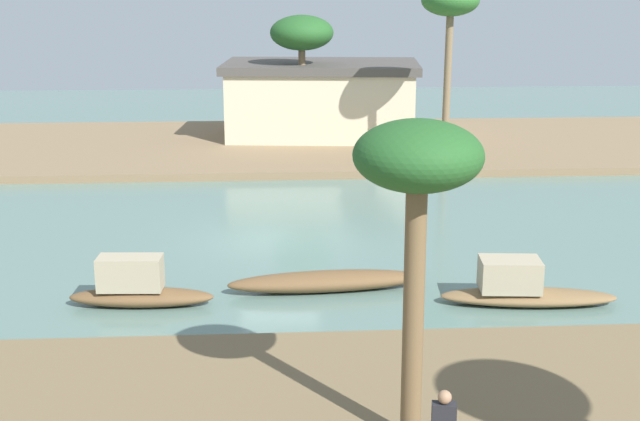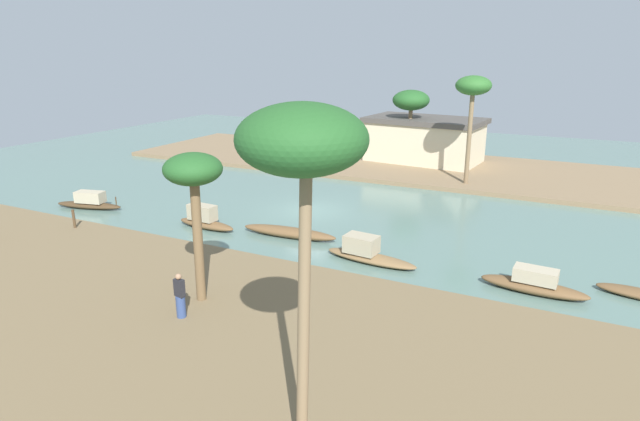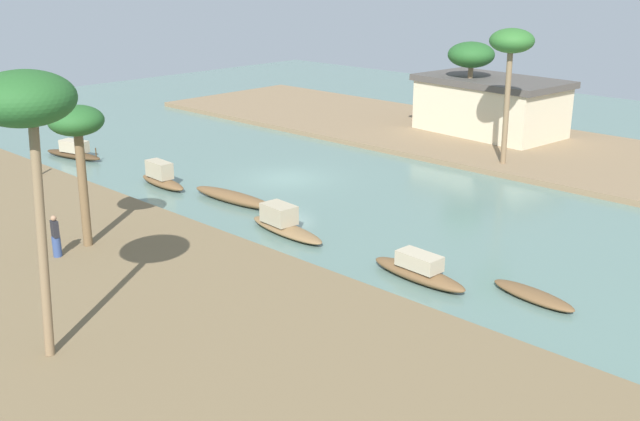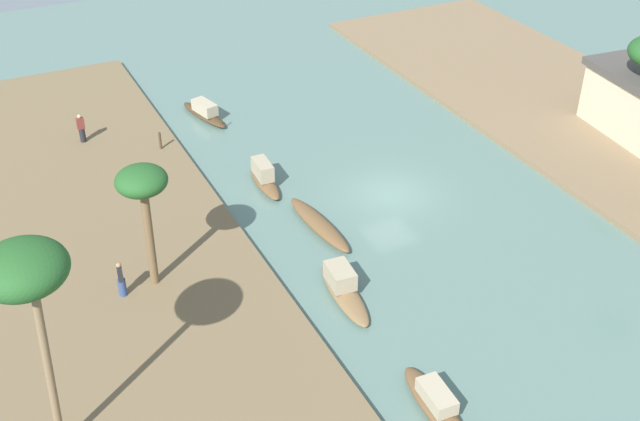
% 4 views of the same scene
% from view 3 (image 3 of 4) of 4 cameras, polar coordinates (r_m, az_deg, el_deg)
% --- Properties ---
extents(river_water, '(74.84, 74.84, 0.00)m').
position_cam_3_polar(river_water, '(39.95, -2.59, 2.44)').
color(river_water, slate).
rests_on(river_water, ground).
extents(riverbank_left, '(45.57, 13.04, 0.32)m').
position_cam_3_polar(riverbank_left, '(32.12, -21.82, -2.63)').
color(riverbank_left, brown).
rests_on(riverbank_left, ground).
extents(riverbank_right, '(45.57, 13.04, 0.32)m').
position_cam_3_polar(riverbank_right, '(50.81, 9.47, 5.84)').
color(riverbank_right, '#846B4C').
rests_on(riverbank_right, ground).
extents(sampan_open_hull, '(3.70, 1.10, 1.30)m').
position_cam_3_polar(sampan_open_hull, '(39.31, -12.06, 2.51)').
color(sampan_open_hull, brown).
rests_on(sampan_open_hull, river_water).
extents(sampan_with_tall_canopy, '(4.40, 1.88, 1.09)m').
position_cam_3_polar(sampan_with_tall_canopy, '(46.50, -18.36, 4.31)').
color(sampan_with_tall_canopy, '#47331E').
rests_on(sampan_with_tall_canopy, river_water).
extents(sampan_downstream_large, '(4.54, 1.46, 1.20)m').
position_cam_3_polar(sampan_downstream_large, '(31.74, -2.81, -1.00)').
color(sampan_downstream_large, brown).
rests_on(sampan_downstream_large, river_water).
extents(sampan_with_red_awning, '(4.20, 1.26, 1.05)m').
position_cam_3_polar(sampan_with_red_awning, '(27.25, 7.57, -4.58)').
color(sampan_with_red_awning, brown).
rests_on(sampan_with_red_awning, river_water).
extents(sampan_midstream, '(5.29, 1.31, 0.53)m').
position_cam_3_polar(sampan_midstream, '(36.07, -6.65, 1.01)').
color(sampan_midstream, brown).
rests_on(sampan_midstream, river_water).
extents(sampan_foreground, '(3.33, 1.31, 0.36)m').
position_cam_3_polar(sampan_foreground, '(26.59, 16.01, -6.26)').
color(sampan_foreground, brown).
rests_on(sampan_foreground, river_water).
extents(person_on_near_bank, '(0.40, 0.38, 1.65)m').
position_cam_3_polar(person_on_near_bank, '(29.96, -19.59, -2.04)').
color(person_on_near_bank, '#33477A').
rests_on(person_on_near_bank, riverbank_left).
extents(mooring_post, '(0.14, 0.14, 0.99)m').
position_cam_3_polar(mooring_post, '(42.17, -20.68, 3.26)').
color(mooring_post, '#4C3823').
rests_on(mooring_post, riverbank_left).
extents(palm_tree_left_near, '(2.10, 2.10, 5.60)m').
position_cam_3_polar(palm_tree_left_near, '(29.75, -18.15, 6.05)').
color(palm_tree_left_near, brown).
rests_on(palm_tree_left_near, riverbank_left).
extents(palm_tree_left_far, '(2.67, 2.67, 8.07)m').
position_cam_3_polar(palm_tree_left_far, '(20.76, -21.69, 7.50)').
color(palm_tree_left_far, '#7F6647').
rests_on(palm_tree_left_far, riverbank_left).
extents(palm_tree_right_tall, '(2.39, 2.39, 7.42)m').
position_cam_3_polar(palm_tree_right_tall, '(41.94, 14.47, 12.14)').
color(palm_tree_right_tall, '#7F6647').
rests_on(palm_tree_right_tall, riverbank_right).
extents(palm_tree_right_short, '(2.99, 2.99, 5.95)m').
position_cam_3_polar(palm_tree_right_short, '(49.67, 11.51, 11.52)').
color(palm_tree_right_short, '#7F6647').
rests_on(palm_tree_right_short, riverbank_right).
extents(riverside_building, '(9.93, 6.44, 3.63)m').
position_cam_3_polar(riverside_building, '(50.56, 12.92, 7.87)').
color(riverside_building, beige).
rests_on(riverside_building, riverbank_right).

